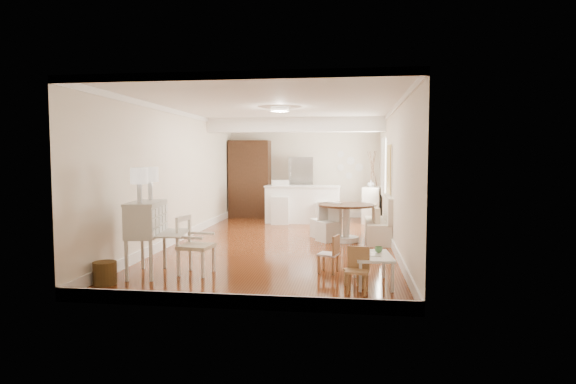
% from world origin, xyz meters
% --- Properties ---
extents(room, '(9.00, 9.04, 2.82)m').
position_xyz_m(room, '(0.04, 0.32, 1.98)').
color(room, brown).
rests_on(room, ground).
extents(secretary_bureau, '(1.00, 1.02, 1.14)m').
position_xyz_m(secretary_bureau, '(-1.70, -3.03, 0.57)').
color(secretary_bureau, beige).
rests_on(secretary_bureau, ground).
extents(gustavian_armchair, '(0.58, 0.58, 0.90)m').
position_xyz_m(gustavian_armchair, '(-0.96, -2.88, 0.45)').
color(gustavian_armchair, white).
rests_on(gustavian_armchair, ground).
extents(wicker_basket, '(0.39, 0.39, 0.33)m').
position_xyz_m(wicker_basket, '(-2.05, -3.65, 0.16)').
color(wicker_basket, '#4F3818').
rests_on(wicker_basket, ground).
extents(kids_table, '(0.58, 0.90, 0.43)m').
position_xyz_m(kids_table, '(1.73, -3.15, 0.21)').
color(kids_table, white).
rests_on(kids_table, ground).
extents(kids_chair_a, '(0.31, 0.31, 0.50)m').
position_xyz_m(kids_chair_a, '(1.46, -3.35, 0.25)').
color(kids_chair_a, '#A9804C').
rests_on(kids_chair_a, ground).
extents(kids_chair_b, '(0.37, 0.37, 0.61)m').
position_xyz_m(kids_chair_b, '(1.07, -2.55, 0.30)').
color(kids_chair_b, '#B67E52').
rests_on(kids_chair_b, ground).
extents(kids_chair_c, '(0.34, 0.34, 0.62)m').
position_xyz_m(kids_chair_c, '(1.50, -3.63, 0.31)').
color(kids_chair_c, '#A97B4D').
rests_on(kids_chair_c, ground).
extents(banquette, '(0.52, 1.60, 0.98)m').
position_xyz_m(banquette, '(1.99, 0.50, 0.49)').
color(banquette, silver).
rests_on(banquette, ground).
extents(dining_table, '(1.50, 1.50, 0.81)m').
position_xyz_m(dining_table, '(1.32, 0.28, 0.40)').
color(dining_table, '#442615').
rests_on(dining_table, ground).
extents(slip_chair_near, '(0.57, 0.57, 0.84)m').
position_xyz_m(slip_chair_near, '(0.94, 0.28, 0.42)').
color(slip_chair_near, silver).
rests_on(slip_chair_near, ground).
extents(slip_chair_far, '(0.55, 0.56, 0.82)m').
position_xyz_m(slip_chair_far, '(0.77, 0.75, 0.41)').
color(slip_chair_far, silver).
rests_on(slip_chair_far, ground).
extents(breakfast_counter, '(2.05, 0.65, 1.03)m').
position_xyz_m(breakfast_counter, '(0.10, 3.10, 0.52)').
color(breakfast_counter, white).
rests_on(breakfast_counter, ground).
extents(bar_stool_left, '(0.51, 0.51, 1.18)m').
position_xyz_m(bar_stool_left, '(-0.48, 2.82, 0.59)').
color(bar_stool_left, silver).
rests_on(bar_stool_left, ground).
extents(bar_stool_right, '(0.44, 0.44, 0.94)m').
position_xyz_m(bar_stool_right, '(0.69, 2.85, 0.47)').
color(bar_stool_right, silver).
rests_on(bar_stool_right, ground).
extents(pantry_cabinet, '(1.20, 0.60, 2.30)m').
position_xyz_m(pantry_cabinet, '(-1.60, 4.18, 1.15)').
color(pantry_cabinet, '#381E11').
rests_on(pantry_cabinet, ground).
extents(fridge, '(0.75, 0.65, 1.80)m').
position_xyz_m(fridge, '(0.30, 4.15, 0.90)').
color(fridge, silver).
rests_on(fridge, ground).
extents(sideboard, '(0.60, 1.08, 0.98)m').
position_xyz_m(sideboard, '(2.00, 3.48, 0.49)').
color(sideboard, silver).
rests_on(sideboard, ground).
extents(pencil_cup, '(0.11, 0.11, 0.09)m').
position_xyz_m(pencil_cup, '(1.82, -2.98, 0.47)').
color(pencil_cup, '#5B9D5E').
rests_on(pencil_cup, kids_table).
extents(branch_vase, '(0.22, 0.22, 0.20)m').
position_xyz_m(branch_vase, '(1.96, 3.51, 1.08)').
color(branch_vase, white).
rests_on(branch_vase, sideboard).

